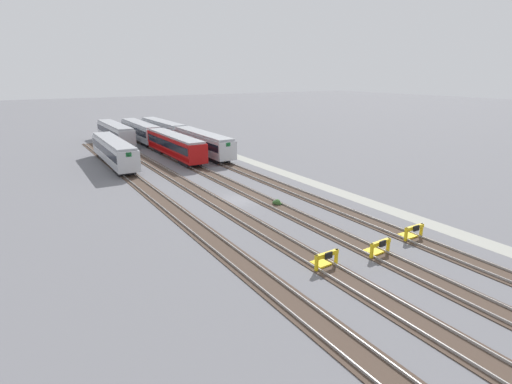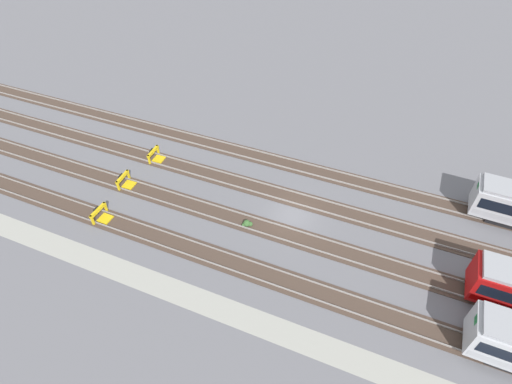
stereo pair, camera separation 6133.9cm
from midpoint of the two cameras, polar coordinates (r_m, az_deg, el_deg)
The scene contains 16 objects.
ground_plane at distance 24.60m, azimuth -30.91°, elevation -40.87°, with size 400.00×400.00×0.00m, color slate.
service_walkway at distance 25.90m, azimuth -0.63°, elevation -33.89°, with size 54.00×2.00×0.01m, color #9E9E93.
rail_track_nearest at distance 24.82m, azimuth -10.88°, elevation -37.24°, with size 90.00×2.23×0.21m.
rail_track_near_inner at distance 24.44m, azimuth -24.00°, elevation -40.00°, with size 90.00×2.24×0.21m.
rail_track_middle at distance 24.90m, azimuth -37.86°, elevation -41.19°, with size 90.00×2.24×0.21m.
rail_track_far_inner at distance 26.16m, azimuth -50.93°, elevation -40.78°, with size 90.00×2.23×0.21m.
subway_car_front_row_leftmost at distance 41.93m, azimuth -29.33°, elevation -11.05°, with size 18.01×2.90×3.70m.
subway_car_front_row_left_inner at distance 59.50m, azimuth -26.09°, elevation -2.72°, with size 18.06×3.20×3.70m.
subway_car_front_row_centre at distance 42.16m, azimuth -23.01°, elevation -10.03°, with size 18.03×3.01×3.70m.
subway_car_front_row_right_inner at distance 59.29m, azimuth -30.36°, elevation -3.40°, with size 18.03×3.01×3.70m.
subway_car_front_row_rightmost at distance 42.95m, azimuth -41.74°, elevation -12.65°, with size 18.06×3.23×3.70m.
subway_car_back_row_leftmost at distance 59.75m, azimuth -34.78°, elevation -3.97°, with size 18.01×2.89×3.70m.
bumper_stop_nearest_track at distance 20.04m, azimuth 37.04°, elevation -67.03°, with size 1.36×2.01×1.22m.
bumper_stop_near_inner_track at distance 19.63m, azimuth 18.72°, elevation -79.46°, with size 1.38×2.01×1.22m.
bumper_stop_middle_track at distance 20.14m, azimuth -62.74°, elevation -80.25°, with size 1.37×2.01×1.22m.
weed_clump at distance 22.46m, azimuth -21.06°, elevation -46.55°, with size 0.92×0.70×0.64m.
Camera 1 is at (-34.56, 19.19, 12.64)m, focal length 28.00 mm.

